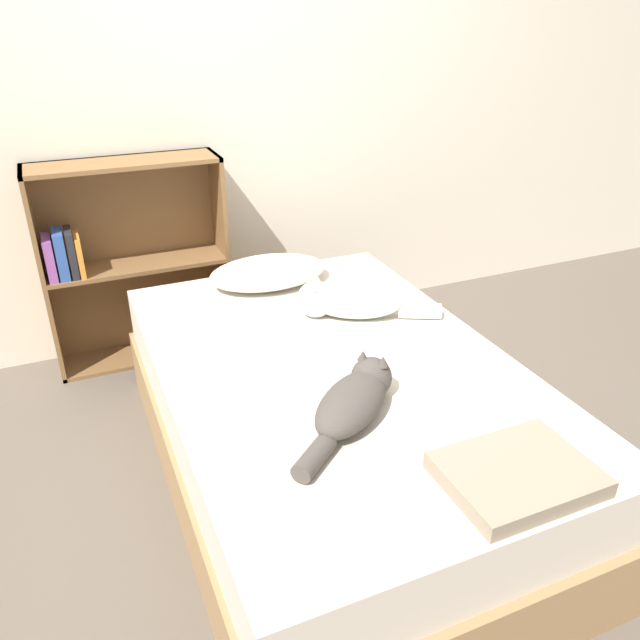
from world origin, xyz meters
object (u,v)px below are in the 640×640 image
Objects in this scene: pillow at (268,272)px; bookshelf at (129,260)px; cat_light at (349,300)px; cat_dark at (355,399)px; bed at (335,421)px.

pillow is 0.53× the size of bookshelf.
bookshelf reaches higher than cat_light.
bookshelf is at bearing -26.29° from cat_light.
pillow is 0.48m from cat_light.
cat_light is 1.17× the size of cat_dark.
cat_light is 0.54× the size of bookshelf.
cat_dark is (-0.28, -0.61, -0.01)m from cat_light.
bed is 4.11× the size of cat_dark.
cat_light is at bearing 56.97° from bed.
bookshelf is at bearing 66.64° from cat_dark.
bed is at bearing 36.01° from cat_dark.
bookshelf is (-0.73, 0.96, -0.07)m from cat_light.
cat_light reaches higher than bed.
bed is at bearing -90.51° from pillow.
bed is at bearing 83.34° from cat_light.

